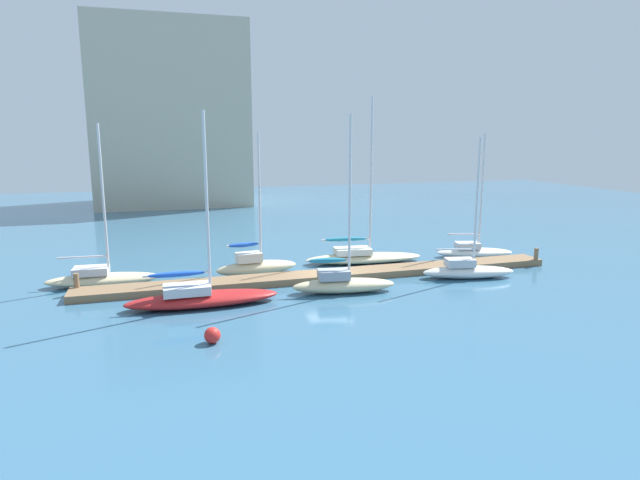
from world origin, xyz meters
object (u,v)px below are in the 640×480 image
mooring_buoy_red (212,335)px  harbor_building_distant (171,116)px  sailboat_5 (468,270)px  sailboat_3 (342,282)px  sailboat_1 (200,296)px  sailboat_0 (102,277)px  sailboat_6 (474,250)px  mooring_buoy_orange (350,252)px  sailboat_4 (362,255)px  sailboat_2 (256,265)px

mooring_buoy_red → harbor_building_distant: size_ratio=0.03×
sailboat_5 → sailboat_3: bearing=-163.3°
sailboat_1 → sailboat_0: bearing=132.4°
sailboat_0 → harbor_building_distant: (5.32, 38.66, 10.38)m
sailboat_3 → sailboat_1: bearing=-170.3°
sailboat_5 → mooring_buoy_red: 16.87m
mooring_buoy_red → sailboat_3: bearing=35.4°
sailboat_6 → mooring_buoy_orange: 8.74m
mooring_buoy_red → sailboat_5: bearing=21.0°
sailboat_1 → mooring_buoy_red: (0.07, -5.18, -0.18)m
sailboat_5 → mooring_buoy_orange: 8.98m
sailboat_6 → mooring_buoy_red: (-19.31, -10.94, -0.14)m
sailboat_3 → mooring_buoy_orange: (3.48, 8.33, -0.30)m
sailboat_4 → sailboat_5: sailboat_4 is taller
sailboat_5 → sailboat_6: 6.05m
sailboat_0 → sailboat_6: (24.48, 0.23, -0.01)m
sailboat_4 → sailboat_6: 8.21m
sailboat_6 → mooring_buoy_orange: bearing=176.0°
sailboat_4 → mooring_buoy_red: (-11.12, -11.60, -0.17)m
sailboat_1 → sailboat_6: size_ratio=1.12×
sailboat_0 → mooring_buoy_orange: (16.18, 2.97, -0.19)m
sailboat_6 → mooring_buoy_red: sailboat_6 is taller
sailboat_1 → harbor_building_distant: (0.22, 44.20, 10.34)m
sailboat_0 → sailboat_3: 13.78m
harbor_building_distant → sailboat_4: bearing=-73.8°
sailboat_1 → mooring_buoy_orange: size_ratio=16.41×
harbor_building_distant → sailboat_5: bearing=-70.2°
sailboat_0 → mooring_buoy_red: 11.90m
sailboat_4 → sailboat_6: sailboat_4 is taller
mooring_buoy_orange → harbor_building_distant: 38.78m
sailboat_3 → sailboat_4: size_ratio=0.87×
sailboat_5 → mooring_buoy_red: bearing=-147.1°
sailboat_1 → mooring_buoy_orange: (11.08, 8.51, -0.23)m
sailboat_2 → sailboat_6: (15.63, 0.41, -0.15)m
sailboat_5 → sailboat_4: bearing=141.7°
sailboat_6 → harbor_building_distant: harbor_building_distant is taller
sailboat_2 → sailboat_5: 12.86m
sailboat_5 → harbor_building_distant: size_ratio=0.38×
sailboat_0 → sailboat_2: sailboat_0 is taller
sailboat_2 → sailboat_0: bearing=173.0°
mooring_buoy_red → sailboat_0: bearing=115.8°
mooring_buoy_red → harbor_building_distant: (0.15, 49.38, 10.52)m
sailboat_2 → sailboat_4: (7.44, 1.07, -0.12)m
sailboat_3 → sailboat_0: bearing=165.4°
sailboat_0 → sailboat_6: size_ratio=1.06×
sailboat_1 → sailboat_4: (11.20, 6.43, -0.01)m
sailboat_3 → sailboat_2: bearing=134.9°
sailboat_4 → harbor_building_distant: bearing=112.0°
sailboat_0 → mooring_buoy_orange: size_ratio=15.52×
sailboat_6 → sailboat_5: bearing=-111.8°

